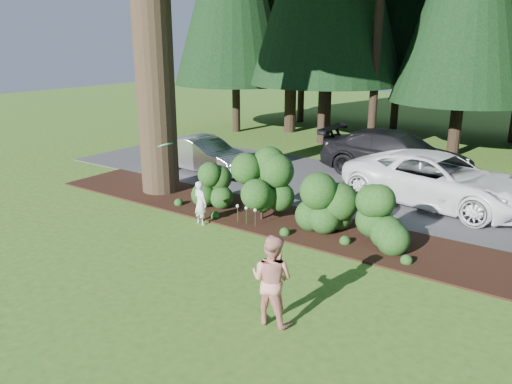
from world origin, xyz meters
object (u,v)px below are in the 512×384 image
frisbee (165,145)px  car_silver_wagon (203,155)px  car_white_suv (438,180)px  child (200,203)px  car_dark_suv (397,154)px  adult (272,280)px

frisbee → car_silver_wagon: bearing=119.1°
car_white_suv → child: bearing=146.9°
car_silver_wagon → car_white_suv: (8.52, 1.07, 0.12)m
car_white_suv → child: 7.29m
car_dark_suv → frisbee: frisbee is taller
child → adult: bearing=155.9°
adult → frisbee: bearing=-32.7°
car_dark_suv → adult: size_ratio=3.40×
car_dark_suv → frisbee: 9.01m
child → adult: (4.39, -3.08, 0.22)m
adult → frisbee: 6.47m
child → frisbee: frisbee is taller
car_silver_wagon → car_dark_suv: (6.28, 3.67, 0.16)m
adult → car_dark_suv: bearing=-85.3°
car_silver_wagon → child: size_ratio=3.28×
car_silver_wagon → child: (3.63, -4.33, -0.08)m
car_silver_wagon → adult: bearing=-128.0°
car_white_suv → frisbee: (-6.07, -5.46, 1.29)m
car_white_suv → adult: (-0.50, -8.49, 0.02)m
child → adult: 5.37m
car_silver_wagon → child: bearing=-135.3°
car_silver_wagon → child: 5.66m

